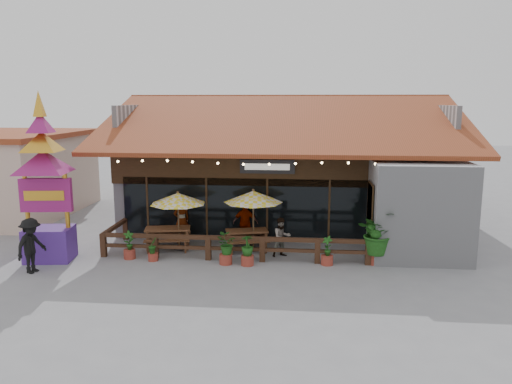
# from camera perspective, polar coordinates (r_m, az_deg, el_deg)

# --- Properties ---
(ground) EXTENTS (100.00, 100.00, 0.00)m
(ground) POSITION_cam_1_polar(r_m,az_deg,el_deg) (18.88, 2.38, -7.50)
(ground) COLOR gray
(ground) RESTS_ON ground
(restaurant_building) EXTENTS (15.50, 14.73, 6.09)m
(restaurant_building) POSITION_cam_1_polar(r_m,az_deg,el_deg) (24.82, 3.86, 2.05)
(restaurant_building) COLOR silver
(restaurant_building) RESTS_ON ground
(patio_railing) EXTENTS (10.00, 2.60, 0.92)m
(patio_railing) POSITION_cam_1_polar(r_m,az_deg,el_deg) (18.69, -4.60, -5.73)
(patio_railing) COLOR #432718
(patio_railing) RESTS_ON ground
(umbrella_left) EXTENTS (2.69, 2.69, 2.34)m
(umbrella_left) POSITION_cam_1_polar(r_m,az_deg,el_deg) (19.60, -8.92, -0.77)
(umbrella_left) COLOR brown
(umbrella_left) RESTS_ON ground
(umbrella_right) EXTENTS (2.48, 2.48, 2.45)m
(umbrella_right) POSITION_cam_1_polar(r_m,az_deg,el_deg) (19.26, -0.31, -0.56)
(umbrella_right) COLOR brown
(umbrella_right) RESTS_ON ground
(picnic_table_left) EXTENTS (2.01, 1.82, 0.84)m
(picnic_table_left) POSITION_cam_1_polar(r_m,az_deg,el_deg) (20.15, -10.04, -4.81)
(picnic_table_left) COLOR brown
(picnic_table_left) RESTS_ON ground
(picnic_table_right) EXTENTS (1.92, 1.76, 0.78)m
(picnic_table_right) POSITION_cam_1_polar(r_m,az_deg,el_deg) (19.74, -1.06, -5.09)
(picnic_table_right) COLOR brown
(picnic_table_right) RESTS_ON ground
(thai_sign_tower) EXTENTS (2.74, 2.74, 6.62)m
(thai_sign_tower) POSITION_cam_1_polar(r_m,az_deg,el_deg) (19.39, -23.09, 2.75)
(thai_sign_tower) COLOR #4E268C
(thai_sign_tower) RESTS_ON ground
(tropical_plant) EXTENTS (1.89, 1.89, 1.98)m
(tropical_plant) POSITION_cam_1_polar(r_m,az_deg,el_deg) (18.33, 13.70, -4.65)
(tropical_plant) COLOR maroon
(tropical_plant) RESTS_ON ground
(diner_a) EXTENTS (0.84, 0.81, 1.94)m
(diner_a) POSITION_cam_1_polar(r_m,az_deg,el_deg) (20.73, -8.49, -3.19)
(diner_a) COLOR #392312
(diner_a) RESTS_ON ground
(diner_b) EXTENTS (0.91, 0.85, 1.50)m
(diner_b) POSITION_cam_1_polar(r_m,az_deg,el_deg) (18.80, 2.96, -5.20)
(diner_b) COLOR #392312
(diner_b) RESTS_ON ground
(diner_c) EXTENTS (1.03, 0.43, 1.76)m
(diner_c) POSITION_cam_1_polar(r_m,az_deg,el_deg) (20.41, -1.21, -3.55)
(diner_c) COLOR #392312
(diner_c) RESTS_ON ground
(pedestrian) EXTENTS (0.98, 1.36, 1.90)m
(pedestrian) POSITION_cam_1_polar(r_m,az_deg,el_deg) (18.66, -24.31, -5.60)
(pedestrian) COLOR black
(pedestrian) RESTS_ON ground
(planter_a) EXTENTS (0.45, 0.43, 1.06)m
(planter_a) POSITION_cam_1_polar(r_m,az_deg,el_deg) (19.20, -14.28, -6.12)
(planter_a) COLOR maroon
(planter_a) RESTS_ON ground
(planter_b) EXTENTS (0.39, 0.41, 0.89)m
(planter_b) POSITION_cam_1_polar(r_m,az_deg,el_deg) (18.78, -11.71, -6.53)
(planter_b) COLOR maroon
(planter_b) RESTS_ON ground
(planter_c) EXTENTS (0.77, 0.70, 1.13)m
(planter_c) POSITION_cam_1_polar(r_m,az_deg,el_deg) (17.99, -3.49, -6.30)
(planter_c) COLOR maroon
(planter_c) RESTS_ON ground
(planter_d) EXTENTS (0.54, 0.54, 1.12)m
(planter_d) POSITION_cam_1_polar(r_m,az_deg,el_deg) (17.87, -0.99, -6.72)
(planter_d) COLOR maroon
(planter_d) RESTS_ON ground
(planter_e) EXTENTS (0.45, 0.43, 1.06)m
(planter_e) POSITION_cam_1_polar(r_m,az_deg,el_deg) (18.12, 8.15, -6.90)
(planter_e) COLOR maroon
(planter_e) RESTS_ON ground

